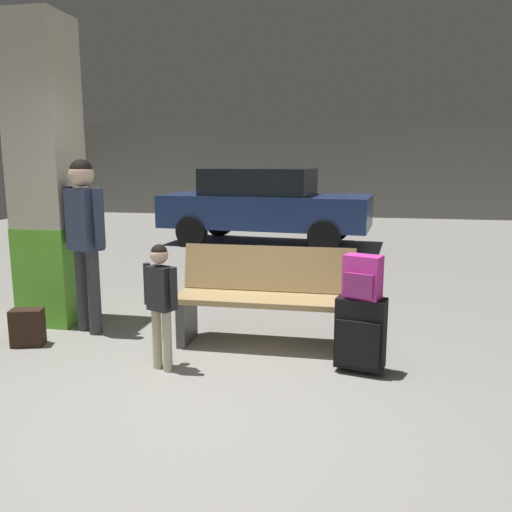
# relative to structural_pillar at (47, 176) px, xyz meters

# --- Properties ---
(ground_plane) EXTENTS (18.00, 18.00, 0.10)m
(ground_plane) POSITION_rel_structural_pillar_xyz_m (2.07, 2.24, -1.56)
(ground_plane) COLOR gray
(garage_back_wall) EXTENTS (18.00, 0.12, 2.80)m
(garage_back_wall) POSITION_rel_structural_pillar_xyz_m (2.07, 11.10, -0.11)
(garage_back_wall) COLOR slate
(garage_back_wall) RESTS_ON ground_plane
(structural_pillar) EXTENTS (0.57, 0.57, 3.05)m
(structural_pillar) POSITION_rel_structural_pillar_xyz_m (0.00, 0.00, 0.00)
(structural_pillar) COLOR #66C633
(structural_pillar) RESTS_ON ground_plane
(bench) EXTENTS (1.60, 0.54, 0.89)m
(bench) POSITION_rel_structural_pillar_xyz_m (2.28, -0.29, -1.07)
(bench) COLOR tan
(bench) RESTS_ON ground_plane
(suitcase) EXTENTS (0.41, 0.30, 0.60)m
(suitcase) POSITION_rel_structural_pillar_xyz_m (3.13, -0.78, -1.19)
(suitcase) COLOR black
(suitcase) RESTS_ON ground_plane
(backpack_bright) EXTENTS (0.32, 0.27, 0.34)m
(backpack_bright) POSITION_rel_structural_pillar_xyz_m (3.13, -0.78, -0.74)
(backpack_bright) COLOR #D833A5
(backpack_bright) RESTS_ON suitcase
(child) EXTENTS (0.32, 0.25, 1.02)m
(child) POSITION_rel_structural_pillar_xyz_m (1.58, -1.04, -0.88)
(child) COLOR beige
(child) RESTS_ON ground_plane
(adult) EXTENTS (0.52, 0.33, 1.67)m
(adult) POSITION_rel_structural_pillar_xyz_m (0.53, -0.27, -0.48)
(adult) COLOR #38383D
(adult) RESTS_ON ground_plane
(backpack_dark_floor) EXTENTS (0.31, 0.26, 0.34)m
(backpack_dark_floor) POSITION_rel_structural_pillar_xyz_m (0.17, -0.74, -1.34)
(backpack_dark_floor) COLOR black
(backpack_dark_floor) RESTS_ON ground_plane
(parked_car_far) EXTENTS (4.23, 2.07, 1.51)m
(parked_car_far) POSITION_rel_structural_pillar_xyz_m (1.24, 5.57, -0.71)
(parked_car_far) COLOR navy
(parked_car_far) RESTS_ON ground_plane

